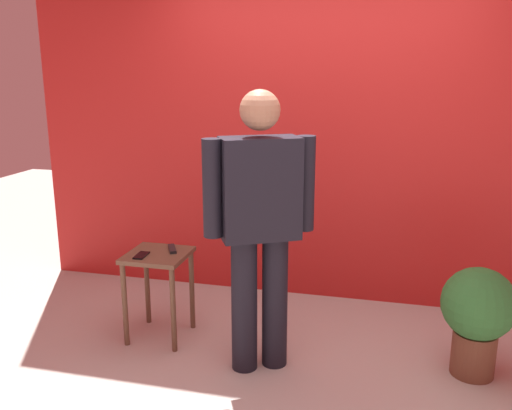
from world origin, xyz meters
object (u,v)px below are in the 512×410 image
side_table (158,271)px  potted_plant (478,313)px  cell_phone (141,255)px  tv_remote (172,249)px  standing_person (260,219)px

side_table → potted_plant: potted_plant is taller
cell_phone → tv_remote: bearing=42.9°
side_table → cell_phone: size_ratio=4.27×
cell_phone → tv_remote: 0.22m
standing_person → cell_phone: bearing=171.2°
side_table → cell_phone: cell_phone is taller
side_table → cell_phone: (-0.08, -0.08, 0.14)m
tv_remote → potted_plant: size_ratio=0.25×
potted_plant → side_table: bearing=-179.8°
side_table → tv_remote: (0.07, 0.08, 0.14)m
tv_remote → potted_plant: potted_plant is taller
cell_phone → tv_remote: tv_remote is taller
side_table → tv_remote: bearing=47.8°
standing_person → tv_remote: bearing=157.1°
potted_plant → cell_phone: bearing=-177.7°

